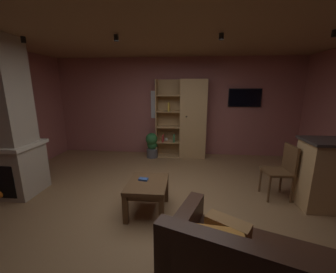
% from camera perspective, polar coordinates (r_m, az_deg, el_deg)
% --- Properties ---
extents(floor, '(6.51, 5.55, 0.02)m').
position_cam_1_polar(floor, '(3.43, -0.66, -19.14)').
color(floor, olive).
rests_on(floor, ground).
extents(wall_back, '(6.63, 0.06, 2.61)m').
position_cam_1_polar(wall_back, '(5.71, 2.27, 8.06)').
color(wall_back, '#9E5B56').
rests_on(wall_back, ground).
extents(ceiling, '(6.51, 5.55, 0.02)m').
position_cam_1_polar(ceiling, '(2.99, -0.81, 28.58)').
color(ceiling, '#8E6B47').
extents(window_pane_back, '(0.75, 0.01, 0.74)m').
position_cam_1_polar(window_pane_back, '(5.70, -0.93, 8.77)').
color(window_pane_back, white).
extents(stone_fireplace, '(0.92, 0.76, 2.61)m').
position_cam_1_polar(stone_fireplace, '(4.38, -38.25, 1.87)').
color(stone_fireplace, tan).
rests_on(stone_fireplace, ground).
extents(bookshelf_cabinet, '(1.30, 0.41, 2.04)m').
position_cam_1_polar(bookshelf_cabinet, '(5.47, 5.99, 4.63)').
color(bookshelf_cabinet, tan).
rests_on(bookshelf_cabinet, ground).
extents(coffee_table, '(0.58, 0.70, 0.48)m').
position_cam_1_polar(coffee_table, '(3.16, -5.70, -13.93)').
color(coffee_table, brown).
rests_on(coffee_table, ground).
extents(table_book_0, '(0.15, 0.10, 0.03)m').
position_cam_1_polar(table_book_0, '(3.19, -6.81, -11.63)').
color(table_book_0, '#2D4C8C').
rests_on(table_book_0, coffee_table).
extents(dining_chair, '(0.44, 0.44, 0.92)m').
position_cam_1_polar(dining_chair, '(3.96, 29.04, -7.57)').
color(dining_chair, brown).
rests_on(dining_chair, ground).
extents(potted_floor_plant, '(0.31, 0.34, 0.67)m').
position_cam_1_polar(potted_floor_plant, '(5.51, -4.44, -2.22)').
color(potted_floor_plant, '#4C4C51').
rests_on(potted_floor_plant, ground).
extents(wall_mounted_tv, '(0.83, 0.06, 0.47)m').
position_cam_1_polar(wall_mounted_tv, '(5.81, 20.41, 10.00)').
color(wall_mounted_tv, black).
extents(track_light_spot_0, '(0.07, 0.07, 0.09)m').
position_cam_1_polar(track_light_spot_0, '(4.10, -35.06, 21.00)').
color(track_light_spot_0, black).
extents(track_light_spot_1, '(0.07, 0.07, 0.09)m').
position_cam_1_polar(track_light_spot_1, '(3.43, -14.10, 24.87)').
color(track_light_spot_1, black).
extents(track_light_spot_2, '(0.07, 0.07, 0.09)m').
position_cam_1_polar(track_light_spot_2, '(3.35, 14.50, 25.16)').
color(track_light_spot_2, black).
extents(track_light_spot_3, '(0.07, 0.07, 0.09)m').
position_cam_1_polar(track_light_spot_3, '(3.82, 38.93, 21.24)').
color(track_light_spot_3, black).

